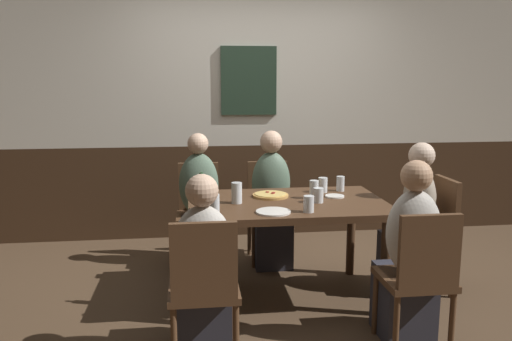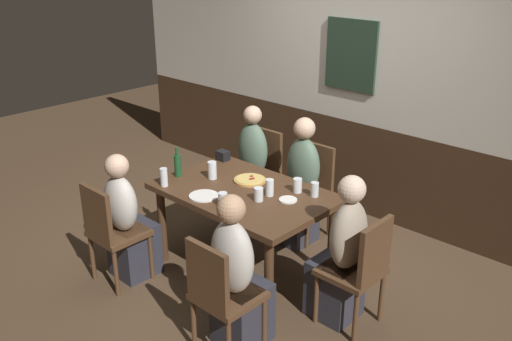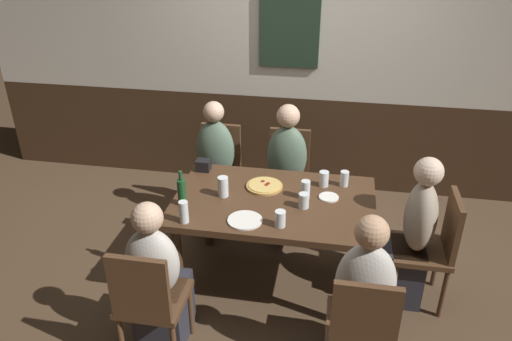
{
  "view_description": "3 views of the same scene",
  "coord_description": "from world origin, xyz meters",
  "px_view_note": "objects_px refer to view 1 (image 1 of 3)",
  "views": [
    {
      "loc": [
        -0.68,
        -3.6,
        1.62
      ],
      "look_at": [
        -0.24,
        -0.09,
        0.99
      ],
      "focal_mm": 36.03,
      "sensor_mm": 36.0,
      "label": 1
    },
    {
      "loc": [
        2.9,
        -2.96,
        2.61
      ],
      "look_at": [
        0.22,
        -0.09,
        1.0
      ],
      "focal_mm": 39.16,
      "sensor_mm": 36.0,
      "label": 2
    },
    {
      "loc": [
        0.41,
        -3.0,
        2.55
      ],
      "look_at": [
        -0.13,
        -0.01,
        0.97
      ],
      "focal_mm": 34.44,
      "sensor_mm": 36.0,
      "label": 3
    }
  ],
  "objects_px": {
    "person_right_near": "(408,265)",
    "dining_table": "(287,213)",
    "person_head_east": "(412,229)",
    "chair_left_far": "(199,207)",
    "tumbler_water": "(323,186)",
    "chair_mid_far": "(269,205)",
    "pint_glass_pale": "(318,196)",
    "pint_glass_amber": "(237,194)",
    "beer_bottle_green": "(201,195)",
    "pizza": "(271,195)",
    "condiment_caddy": "(201,188)",
    "beer_glass_tall": "(314,191)",
    "highball_clear": "(340,185)",
    "chair_right_near": "(420,273)",
    "beer_glass_half": "(215,208)",
    "person_mid_far": "(272,209)",
    "chair_head_east": "(432,228)",
    "person_left_far": "(199,212)",
    "chair_left_near": "(204,284)",
    "person_left_near": "(203,279)",
    "pint_glass_stout": "(309,205)",
    "plate_white_large": "(273,212)",
    "plate_white_small": "(335,196)"
  },
  "relations": [
    {
      "from": "person_right_near",
      "to": "chair_left_far",
      "type": "bearing_deg",
      "value": 128.28
    },
    {
      "from": "chair_head_east",
      "to": "chair_left_near",
      "type": "relative_size",
      "value": 1.0
    },
    {
      "from": "chair_right_near",
      "to": "pint_glass_amber",
      "type": "height_order",
      "value": "pint_glass_amber"
    },
    {
      "from": "person_left_near",
      "to": "person_left_far",
      "type": "distance_m",
      "value": 1.44
    },
    {
      "from": "person_mid_far",
      "to": "pint_glass_stout",
      "type": "bearing_deg",
      "value": -85.25
    },
    {
      "from": "tumbler_water",
      "to": "plate_white_large",
      "type": "bearing_deg",
      "value": -130.25
    },
    {
      "from": "chair_left_far",
      "to": "person_right_near",
      "type": "xyz_separation_m",
      "value": [
        1.26,
        -1.6,
        -0.01
      ]
    },
    {
      "from": "condiment_caddy",
      "to": "pint_glass_pale",
      "type": "bearing_deg",
      "value": -26.48
    },
    {
      "from": "chair_left_far",
      "to": "beer_bottle_green",
      "type": "height_order",
      "value": "beer_bottle_green"
    },
    {
      "from": "condiment_caddy",
      "to": "tumbler_water",
      "type": "bearing_deg",
      "value": -5.04
    },
    {
      "from": "beer_glass_half",
      "to": "chair_head_east",
      "type": "bearing_deg",
      "value": 13.08
    },
    {
      "from": "highball_clear",
      "to": "dining_table",
      "type": "bearing_deg",
      "value": -148.74
    },
    {
      "from": "pint_glass_pale",
      "to": "pint_glass_amber",
      "type": "relative_size",
      "value": 0.71
    },
    {
      "from": "pizza",
      "to": "beer_glass_half",
      "type": "distance_m",
      "value": 0.72
    },
    {
      "from": "chair_left_near",
      "to": "beer_bottle_green",
      "type": "bearing_deg",
      "value": 89.47
    },
    {
      "from": "highball_clear",
      "to": "pint_glass_stout",
      "type": "bearing_deg",
      "value": -122.88
    },
    {
      "from": "chair_left_near",
      "to": "pint_glass_stout",
      "type": "distance_m",
      "value": 0.96
    },
    {
      "from": "pint_glass_pale",
      "to": "person_right_near",
      "type": "bearing_deg",
      "value": -57.61
    },
    {
      "from": "chair_left_far",
      "to": "beer_glass_half",
      "type": "xyz_separation_m",
      "value": [
        0.09,
        -1.27,
        0.31
      ]
    },
    {
      "from": "dining_table",
      "to": "person_head_east",
      "type": "distance_m",
      "value": 0.99
    },
    {
      "from": "person_mid_far",
      "to": "plate_white_large",
      "type": "distance_m",
      "value": 1.07
    },
    {
      "from": "highball_clear",
      "to": "pint_glass_stout",
      "type": "height_order",
      "value": "highball_clear"
    },
    {
      "from": "person_mid_far",
      "to": "chair_head_east",
      "type": "bearing_deg",
      "value": -32.45
    },
    {
      "from": "chair_mid_far",
      "to": "chair_left_far",
      "type": "distance_m",
      "value": 0.63
    },
    {
      "from": "pizza",
      "to": "person_left_far",
      "type": "bearing_deg",
      "value": 133.98
    },
    {
      "from": "tumbler_water",
      "to": "chair_mid_far",
      "type": "bearing_deg",
      "value": 118.69
    },
    {
      "from": "chair_mid_far",
      "to": "person_head_east",
      "type": "height_order",
      "value": "person_head_east"
    },
    {
      "from": "person_left_far",
      "to": "beer_bottle_green",
      "type": "bearing_deg",
      "value": -89.58
    },
    {
      "from": "pint_glass_stout",
      "to": "condiment_caddy",
      "type": "bearing_deg",
      "value": 136.29
    },
    {
      "from": "tumbler_water",
      "to": "beer_glass_tall",
      "type": "distance_m",
      "value": 0.24
    },
    {
      "from": "chair_mid_far",
      "to": "beer_glass_half",
      "type": "distance_m",
      "value": 1.42
    },
    {
      "from": "person_head_east",
      "to": "plate_white_small",
      "type": "distance_m",
      "value": 0.65
    },
    {
      "from": "chair_right_near",
      "to": "beer_glass_half",
      "type": "xyz_separation_m",
      "value": [
        -1.18,
        0.49,
        0.31
      ]
    },
    {
      "from": "chair_left_near",
      "to": "person_left_near",
      "type": "distance_m",
      "value": 0.17
    },
    {
      "from": "beer_bottle_green",
      "to": "tumbler_water",
      "type": "bearing_deg",
      "value": 24.73
    },
    {
      "from": "chair_right_near",
      "to": "tumbler_water",
      "type": "bearing_deg",
      "value": 104.43
    },
    {
      "from": "person_head_east",
      "to": "highball_clear",
      "type": "relative_size",
      "value": 9.77
    },
    {
      "from": "pizza",
      "to": "pint_glass_pale",
      "type": "distance_m",
      "value": 0.39
    },
    {
      "from": "pint_glass_pale",
      "to": "dining_table",
      "type": "bearing_deg",
      "value": 163.14
    },
    {
      "from": "tumbler_water",
      "to": "pint_glass_amber",
      "type": "relative_size",
      "value": 0.78
    },
    {
      "from": "person_left_far",
      "to": "highball_clear",
      "type": "xyz_separation_m",
      "value": [
        1.12,
        -0.42,
        0.3
      ]
    },
    {
      "from": "chair_left_far",
      "to": "pizza",
      "type": "relative_size",
      "value": 3.22
    },
    {
      "from": "dining_table",
      "to": "beer_bottle_green",
      "type": "bearing_deg",
      "value": -164.26
    },
    {
      "from": "chair_mid_far",
      "to": "pint_glass_pale",
      "type": "xyz_separation_m",
      "value": [
        0.22,
        -0.95,
        0.29
      ]
    },
    {
      "from": "chair_left_far",
      "to": "person_head_east",
      "type": "xyz_separation_m",
      "value": [
        1.6,
        -0.88,
        -0.01
      ]
    },
    {
      "from": "pizza",
      "to": "condiment_caddy",
      "type": "height_order",
      "value": "condiment_caddy"
    },
    {
      "from": "person_head_east",
      "to": "chair_left_far",
      "type": "bearing_deg",
      "value": 151.2
    },
    {
      "from": "person_right_near",
      "to": "dining_table",
      "type": "bearing_deg",
      "value": 131.29
    },
    {
      "from": "person_left_near",
      "to": "plate_white_large",
      "type": "relative_size",
      "value": 4.67
    },
    {
      "from": "pint_glass_amber",
      "to": "pint_glass_stout",
      "type": "height_order",
      "value": "pint_glass_amber"
    }
  ]
}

